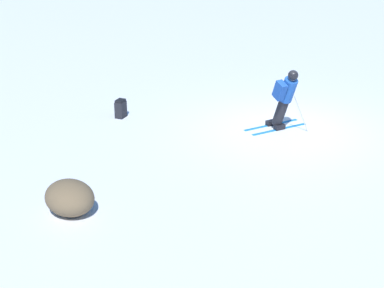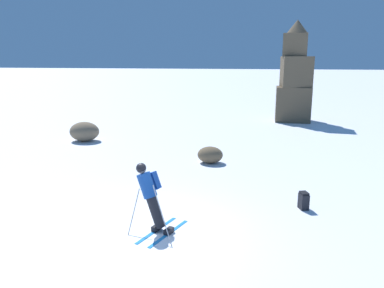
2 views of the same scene
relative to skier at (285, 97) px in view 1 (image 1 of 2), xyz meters
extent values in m
plane|color=white|center=(0.02, -0.14, -0.93)|extent=(300.00, 300.00, 0.00)
cube|color=#1E7AC6|center=(0.16, -0.08, -0.92)|extent=(0.60, 1.60, 0.01)
cube|color=#1E7AC6|center=(0.50, -0.19, -0.92)|extent=(0.60, 1.60, 0.01)
cube|color=black|center=(0.16, -0.08, -0.86)|extent=(0.22, 0.31, 0.12)
cube|color=black|center=(0.50, -0.19, -0.86)|extent=(0.22, 0.31, 0.12)
cylinder|color=black|center=(0.15, -0.08, -0.44)|extent=(0.58, 0.41, 0.82)
cylinder|color=#194799|center=(-0.08, 0.00, 0.20)|extent=(0.62, 0.49, 0.69)
sphere|color=tan|center=(-0.23, 0.04, 0.59)|extent=(0.34, 0.30, 0.28)
sphere|color=black|center=(-0.24, 0.05, 0.61)|extent=(0.39, 0.34, 0.33)
cube|color=#194293|center=(-0.02, 0.25, 0.23)|extent=(0.46, 0.30, 0.51)
cylinder|color=#B7B7BC|center=(-0.36, -0.23, -0.42)|extent=(0.18, 0.50, 1.03)
cylinder|color=#B7B7BC|center=(0.43, -0.49, -0.34)|extent=(0.69, 0.77, 1.20)
cube|color=black|center=(3.83, 2.05, -0.71)|extent=(0.31, 0.36, 0.44)
cube|color=black|center=(3.83, 2.05, -0.46)|extent=(0.28, 0.32, 0.06)
ellipsoid|color=brown|center=(0.51, 6.28, -0.60)|extent=(1.03, 0.88, 0.67)
camera|label=1|loc=(-8.53, 12.67, 4.99)|focal=60.00mm
camera|label=2|loc=(2.73, -8.27, 3.21)|focal=35.00mm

